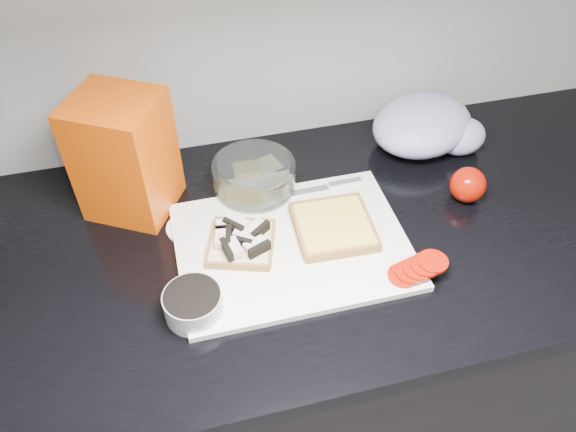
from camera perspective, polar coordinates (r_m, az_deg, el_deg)
The scene contains 14 objects.
base_cabinet at distance 1.39m, azimuth 1.23°, elevation -15.05°, with size 3.50×0.60×0.86m, color black.
countertop at distance 1.03m, azimuth 1.60°, elevation -2.42°, with size 3.50×0.64×0.04m, color black.
cutting_board at distance 0.98m, azimuth 0.43°, elevation -3.01°, with size 0.40×0.30×0.01m, color white.
bread_left at distance 0.97m, azimuth -4.82°, elevation -2.57°, with size 0.14×0.14×0.04m.
bread_right at distance 1.00m, azimuth 4.65°, elevation -1.08°, with size 0.15×0.15×0.02m.
tomato_slices at distance 0.95m, azimuth 13.05°, elevation -5.22°, with size 0.11×0.07×0.02m.
knife at distance 1.08m, azimuth 3.63°, elevation 2.92°, with size 0.21×0.02×0.01m.
seed_tub at distance 0.89m, azimuth -9.61°, elevation -8.74°, with size 0.09×0.09×0.05m.
tub_lid at distance 1.03m, azimuth -9.99°, elevation -1.15°, with size 0.08×0.08×0.01m, color white.
glass_bowl at distance 1.07m, azimuth -3.45°, elevation 3.88°, with size 0.16×0.16×0.07m.
bread_bag at distance 1.03m, azimuth -16.27°, elevation 5.86°, with size 0.15×0.14×0.23m, color #CA3E03.
steel_canister at distance 1.06m, azimuth -14.84°, elevation 6.88°, with size 0.09×0.09×0.22m, color silver.
grocery_bag at distance 1.21m, azimuth 14.00°, elevation 8.83°, with size 0.28×0.25×0.10m.
whole_tomatoes at distance 1.11m, azimuth 17.80°, elevation 3.03°, with size 0.07×0.07×0.07m.
Camera 1 is at (-0.20, 0.53, 1.64)m, focal length 35.00 mm.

